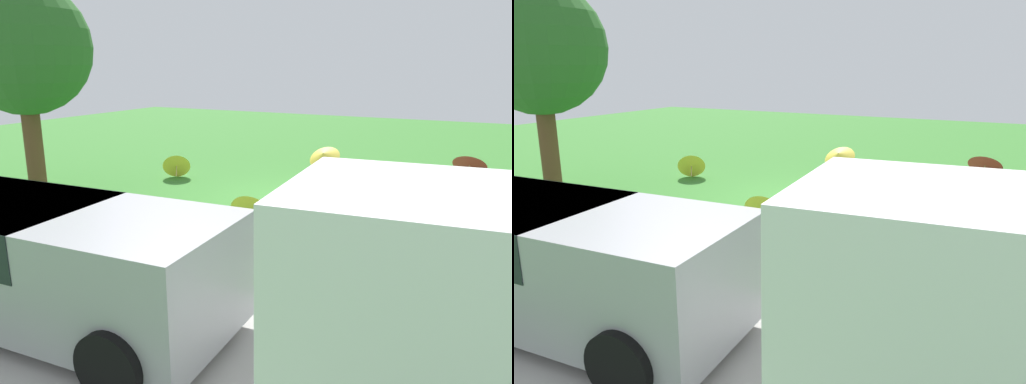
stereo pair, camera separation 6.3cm
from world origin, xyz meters
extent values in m
plane|color=#387A2D|center=(0.00, 0.00, 0.00)|extent=(40.00, 40.00, 0.00)
cube|color=#B2AFA8|center=(0.00, 6.63, 0.00)|extent=(40.00, 3.66, 0.01)
cube|color=#99999E|center=(0.25, 6.59, 0.85)|extent=(4.70, 2.15, 1.35)
cube|color=black|center=(1.17, 6.64, 1.25)|extent=(2.68, 2.06, 0.55)
cylinder|color=black|center=(1.91, 5.73, 0.38)|extent=(0.77, 0.26, 0.76)
cylinder|color=black|center=(-1.41, 7.45, 0.38)|extent=(0.77, 0.26, 0.76)
cylinder|color=black|center=(-1.30, 5.55, 0.38)|extent=(0.77, 0.26, 0.76)
cube|color=white|center=(-4.67, 6.77, 1.39)|extent=(3.36, 2.10, 1.90)
cube|color=navy|center=(-3.21, 2.62, 0.45)|extent=(1.63, 0.58, 0.05)
cube|color=navy|center=(-3.23, 2.82, 0.68)|extent=(1.60, 0.25, 0.45)
cube|color=black|center=(-2.58, 2.68, 0.23)|extent=(0.11, 0.41, 0.45)
cube|color=black|center=(-3.85, 2.57, 0.23)|extent=(0.11, 0.41, 0.45)
cylinder|color=brown|center=(5.82, 2.38, 1.32)|extent=(0.44, 0.44, 2.65)
sphere|color=#286023|center=(5.82, 2.38, 3.60)|extent=(3.19, 3.19, 3.19)
cylinder|color=tan|center=(-3.69, -3.99, 0.24)|extent=(0.08, 0.42, 0.48)
cone|color=#D8383F|center=(-3.73, -4.24, 0.53)|extent=(1.03, 0.92, 0.73)
sphere|color=tan|center=(-3.73, -4.29, 0.59)|extent=(0.04, 0.06, 0.05)
cylinder|color=tan|center=(3.75, -0.62, 0.24)|extent=(0.24, 0.34, 0.23)
cone|color=yellow|center=(3.89, -0.83, 0.38)|extent=(0.94, 0.86, 0.76)
sphere|color=tan|center=(3.92, -0.88, 0.41)|extent=(0.06, 0.06, 0.05)
cylinder|color=tan|center=(-4.15, -1.93, 0.13)|extent=(0.29, 0.24, 0.26)
cone|color=#D8383F|center=(-3.98, -1.79, 0.29)|extent=(0.75, 0.78, 0.57)
sphere|color=tan|center=(-3.94, -1.76, 0.32)|extent=(0.06, 0.06, 0.05)
cylinder|color=tan|center=(-2.85, 0.10, 0.33)|extent=(0.47, 0.14, 0.15)
cone|color=pink|center=(-2.55, 0.02, 0.42)|extent=(0.55, 0.88, 0.83)
sphere|color=tan|center=(-2.47, 0.00, 0.44)|extent=(0.05, 0.05, 0.04)
cylinder|color=tan|center=(0.27, -3.63, 0.23)|extent=(0.07, 0.36, 0.46)
cone|color=yellow|center=(0.30, -3.40, 0.53)|extent=(1.03, 0.97, 0.72)
sphere|color=tan|center=(0.31, -3.34, 0.61)|extent=(0.04, 0.05, 0.05)
cylinder|color=tan|center=(-0.40, -1.68, 0.20)|extent=(0.06, 0.31, 0.39)
cone|color=#4C8CE5|center=(-0.43, -1.88, 0.46)|extent=(0.98, 0.91, 0.68)
sphere|color=tan|center=(-0.43, -1.93, 0.52)|extent=(0.04, 0.05, 0.05)
cylinder|color=tan|center=(-1.88, -0.85, 0.16)|extent=(0.06, 0.25, 0.33)
cone|color=teal|center=(-1.90, -1.00, 0.37)|extent=(0.73, 0.69, 0.49)
sphere|color=tan|center=(-1.91, -1.04, 0.42)|extent=(0.04, 0.05, 0.05)
cylinder|color=tan|center=(-0.57, -3.85, 0.13)|extent=(0.16, 0.04, 0.27)
cone|color=purple|center=(-0.66, -3.86, 0.32)|extent=(0.62, 0.63, 0.38)
sphere|color=tan|center=(-0.69, -3.86, 0.37)|extent=(0.05, 0.04, 0.05)
cylinder|color=tan|center=(-0.43, 2.88, 0.28)|extent=(0.04, 0.58, 0.31)
cone|color=yellow|center=(-0.42, 2.53, 0.46)|extent=(0.97, 0.61, 0.92)
sphere|color=tan|center=(-0.42, 2.45, 0.50)|extent=(0.04, 0.05, 0.05)
camera|label=1|loc=(-4.57, 10.50, 3.22)|focal=34.35mm
camera|label=2|loc=(-4.62, 10.47, 3.22)|focal=34.35mm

